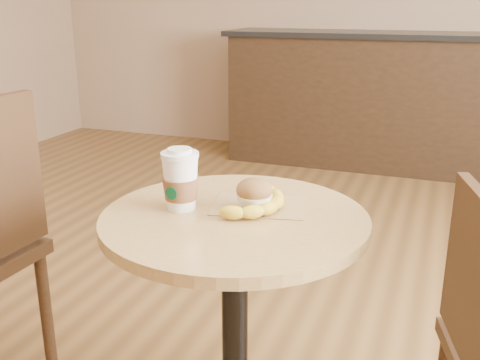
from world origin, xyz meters
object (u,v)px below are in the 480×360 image
at_px(cafe_table, 235,293).
at_px(coffee_cup, 181,182).
at_px(banana, 260,202).
at_px(muffin, 254,195).

relative_size(cafe_table, coffee_cup, 4.63).
xyz_separation_m(coffee_cup, banana, (0.19, 0.07, -0.05)).
bearing_deg(banana, coffee_cup, -147.64).
distance_m(muffin, banana, 0.03).
relative_size(cafe_table, banana, 2.93).
height_order(cafe_table, banana, banana).
relative_size(cafe_table, muffin, 7.85).
bearing_deg(cafe_table, banana, 48.38).
bearing_deg(banana, cafe_table, -117.78).
xyz_separation_m(coffee_cup, muffin, (0.18, 0.05, -0.03)).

